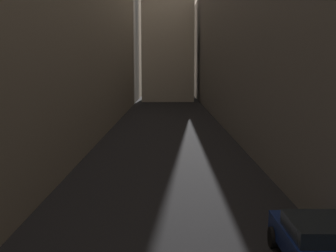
% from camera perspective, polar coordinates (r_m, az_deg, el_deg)
% --- Properties ---
extents(ground_plane, '(264.00, 264.00, 0.00)m').
position_cam_1_polar(ground_plane, '(38.08, 0.15, -1.23)').
color(ground_plane, black).
extents(building_block_right, '(10.62, 108.00, 18.38)m').
position_cam_1_polar(building_block_right, '(41.20, 15.71, 11.97)').
color(building_block_right, slate).
rests_on(building_block_right, ground).
extents(parked_car_right_far, '(2.07, 4.37, 1.49)m').
position_cam_1_polar(parked_car_right_far, '(13.89, 19.12, -14.21)').
color(parked_car_right_far, navy).
rests_on(parked_car_right_far, ground).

